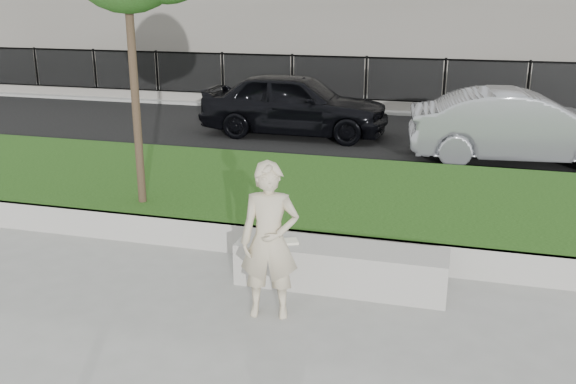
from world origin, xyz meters
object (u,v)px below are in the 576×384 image
(stone_bench, at_px, (341,267))
(car_dark, at_px, (295,104))
(man, at_px, (270,241))
(car_silver, at_px, (521,127))
(book, at_px, (287,242))

(stone_bench, xyz_separation_m, car_dark, (-2.67, 7.86, 0.55))
(stone_bench, distance_m, car_dark, 8.31)
(man, bearing_deg, car_silver, 57.27)
(book, height_order, car_silver, car_silver)
(stone_bench, height_order, car_dark, car_dark)
(book, bearing_deg, man, -112.97)
(book, bearing_deg, car_dark, 78.67)
(book, height_order, car_dark, car_dark)
(stone_bench, distance_m, man, 1.22)
(car_silver, bearing_deg, book, 148.31)
(man, bearing_deg, book, 81.75)
(car_dark, bearing_deg, man, -166.28)
(car_dark, bearing_deg, car_silver, -103.78)
(stone_bench, bearing_deg, book, -175.92)
(stone_bench, bearing_deg, man, -124.18)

